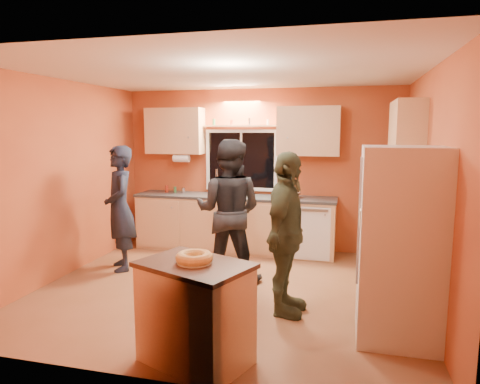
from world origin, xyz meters
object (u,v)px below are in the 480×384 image
(person_right, at_px, (286,234))
(island, at_px, (195,312))
(person_left, at_px, (120,208))
(refrigerator, at_px, (400,245))
(person_center, at_px, (229,211))

(person_right, bearing_deg, island, 157.97)
(island, xyz_separation_m, person_left, (-1.85, 2.06, 0.43))
(refrigerator, xyz_separation_m, person_left, (-3.53, 1.20, -0.03))
(island, distance_m, person_center, 2.07)
(person_center, bearing_deg, person_right, 135.67)
(refrigerator, distance_m, person_center, 2.25)
(person_center, distance_m, person_right, 1.20)
(island, height_order, person_center, person_center)
(person_right, bearing_deg, person_left, 74.67)
(person_left, height_order, person_center, person_center)
(refrigerator, relative_size, person_right, 1.04)
(refrigerator, xyz_separation_m, person_right, (-1.09, 0.29, -0.04))
(refrigerator, height_order, person_right, refrigerator)
(island, relative_size, person_center, 0.58)
(refrigerator, bearing_deg, island, -152.84)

